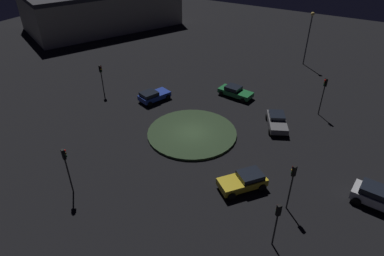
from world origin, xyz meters
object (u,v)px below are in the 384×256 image
(store_building, at_px, (102,7))
(car_green, at_px, (235,92))
(car_grey, at_px, (277,121))
(streetlamp_west, at_px, (309,31))
(car_silver, at_px, (380,198))
(traffic_light_east, at_px, (66,162))
(traffic_light_south, at_px, (101,74))
(traffic_light_northeast_near, at_px, (277,217))
(traffic_light_northeast, at_px, (292,179))
(traffic_light_northwest, at_px, (324,90))
(car_yellow, at_px, (244,181))
(car_blue, at_px, (153,96))

(store_building, bearing_deg, car_green, 91.78)
(car_grey, relative_size, streetlamp_west, 0.59)
(car_silver, distance_m, traffic_light_east, 24.96)
(traffic_light_south, distance_m, traffic_light_northeast_near, 28.80)
(car_silver, height_order, traffic_light_northeast, traffic_light_northeast)
(traffic_light_south, height_order, traffic_light_northeast_near, traffic_light_south)
(traffic_light_south, relative_size, traffic_light_northeast_near, 1.00)
(car_grey, bearing_deg, store_building, -139.64)
(car_silver, bearing_deg, car_grey, 151.86)
(traffic_light_northwest, bearing_deg, car_green, -41.45)
(car_yellow, relative_size, car_blue, 1.02)
(traffic_light_east, bearing_deg, car_yellow, -39.06)
(car_green, relative_size, streetlamp_west, 0.57)
(traffic_light_northeast, relative_size, streetlamp_west, 0.54)
(traffic_light_northeast, distance_m, traffic_light_northwest, 16.22)
(car_silver, relative_size, traffic_light_northeast, 1.09)
(traffic_light_northeast, bearing_deg, traffic_light_east, 48.51)
(car_green, bearing_deg, car_grey, -24.83)
(car_blue, xyz_separation_m, traffic_light_east, (16.44, 3.59, 2.39))
(streetlamp_west, bearing_deg, traffic_light_northeast, 12.18)
(car_blue, distance_m, car_silver, 26.37)
(car_green, bearing_deg, traffic_light_east, -94.88)
(car_blue, distance_m, traffic_light_northeast, 21.77)
(car_grey, relative_size, car_green, 1.03)
(traffic_light_south, height_order, traffic_light_northeast, traffic_light_northeast)
(car_grey, height_order, car_blue, car_blue)
(car_yellow, height_order, traffic_light_northeast_near, traffic_light_northeast_near)
(car_silver, bearing_deg, car_blue, 174.34)
(car_yellow, bearing_deg, traffic_light_south, -69.15)
(car_grey, bearing_deg, traffic_light_northeast_near, -8.26)
(traffic_light_northwest, relative_size, store_building, 0.14)
(traffic_light_east, bearing_deg, car_silver, -44.62)
(store_building, bearing_deg, traffic_light_northwest, 97.31)
(traffic_light_east, relative_size, store_building, 0.14)
(car_grey, height_order, traffic_light_east, traffic_light_east)
(streetlamp_west, bearing_deg, car_silver, 25.75)
(car_grey, distance_m, traffic_light_northeast, 12.31)
(car_blue, height_order, car_silver, car_silver)
(car_blue, distance_m, traffic_light_south, 7.16)
(car_yellow, bearing_deg, car_grey, -137.81)
(car_grey, xyz_separation_m, car_silver, (7.29, 10.76, 0.14))
(car_grey, height_order, streetlamp_west, streetlamp_west)
(car_yellow, relative_size, traffic_light_east, 0.97)
(traffic_light_northeast, bearing_deg, car_blue, -1.03)
(traffic_light_northeast, bearing_deg, car_yellow, 17.99)
(car_yellow, xyz_separation_m, traffic_light_south, (-7.22, -22.40, 1.99))
(store_building, bearing_deg, car_silver, 88.13)
(car_yellow, distance_m, traffic_light_northeast_near, 6.20)
(traffic_light_northeast_near, height_order, traffic_light_northwest, traffic_light_northwest)
(car_green, relative_size, traffic_light_northeast_near, 1.17)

